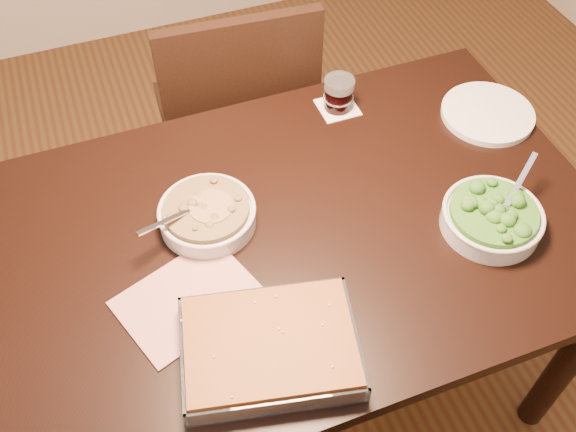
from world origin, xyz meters
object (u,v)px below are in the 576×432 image
object	(u,v)px
stew_bowl	(207,214)
wine_tumbler	(339,93)
baking_dish	(270,347)
broccoli_bowl	(492,217)
table	(297,252)
chair_far	(237,117)
dinner_plate	(488,114)

from	to	relation	value
stew_bowl	wine_tumbler	size ratio (longest dim) A/B	2.62
stew_bowl	baking_dish	world-z (taller)	stew_bowl
stew_bowl	broccoli_bowl	size ratio (longest dim) A/B	1.00
table	chair_far	bearing A→B (deg)	85.97
broccoli_bowl	baking_dish	world-z (taller)	broccoli_bowl
table	stew_bowl	distance (m)	0.24
wine_tumbler	dinner_plate	bearing A→B (deg)	-25.33
table	chair_far	size ratio (longest dim) A/B	1.46
broccoli_bowl	wine_tumbler	size ratio (longest dim) A/B	2.61
stew_bowl	baking_dish	size ratio (longest dim) A/B	0.61
stew_bowl	chair_far	xyz separation A→B (m)	(0.23, 0.55, -0.25)
table	wine_tumbler	xyz separation A→B (m)	(0.25, 0.34, 0.14)
broccoli_bowl	chair_far	distance (m)	0.90
stew_bowl	broccoli_bowl	bearing A→B (deg)	-21.53
wine_tumbler	chair_far	world-z (taller)	chair_far
wine_tumbler	baking_dish	bearing A→B (deg)	-123.57
broccoli_bowl	dinner_plate	size ratio (longest dim) A/B	0.97
baking_dish	wine_tumbler	size ratio (longest dim) A/B	4.26
stew_bowl	dinner_plate	size ratio (longest dim) A/B	0.97
chair_far	dinner_plate	bearing A→B (deg)	144.27
stew_bowl	dinner_plate	xyz separation A→B (m)	(0.78, 0.09, -0.02)
baking_dish	dinner_plate	bearing A→B (deg)	42.71
table	stew_bowl	world-z (taller)	stew_bowl
table	chair_far	world-z (taller)	chair_far
table	chair_far	xyz separation A→B (m)	(0.04, 0.64, -0.12)
table	wine_tumbler	world-z (taller)	wine_tumbler
baking_dish	table	bearing A→B (deg)	71.53
wine_tumbler	chair_far	xyz separation A→B (m)	(-0.20, 0.30, -0.26)
stew_bowl	dinner_plate	distance (m)	0.79
stew_bowl	broccoli_bowl	world-z (taller)	broccoli_bowl
baking_dish	wine_tumbler	world-z (taller)	wine_tumbler
wine_tumbler	dinner_plate	world-z (taller)	wine_tumbler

